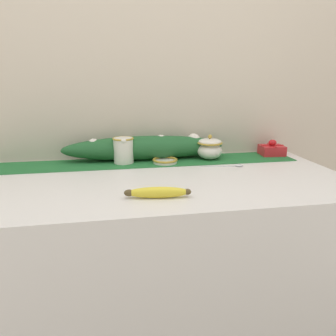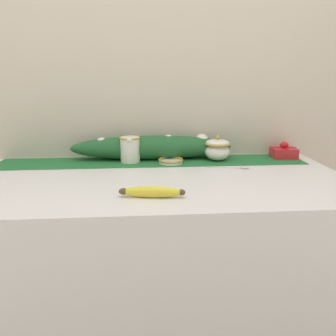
{
  "view_description": "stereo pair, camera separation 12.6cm",
  "coord_description": "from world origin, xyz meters",
  "px_view_note": "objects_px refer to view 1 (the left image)",
  "views": [
    {
      "loc": [
        -0.17,
        -1.24,
        1.28
      ],
      "look_at": [
        0.05,
        -0.04,
        0.95
      ],
      "focal_mm": 35.0,
      "sensor_mm": 36.0,
      "label": 1
    },
    {
      "loc": [
        -0.04,
        -1.26,
        1.28
      ],
      "look_at": [
        0.05,
        -0.04,
        0.95
      ],
      "focal_mm": 35.0,
      "sensor_mm": 36.0,
      "label": 2
    }
  ],
  "objects_px": {
    "banana": "(158,192)",
    "gift_box": "(272,150)",
    "small_dish": "(165,161)",
    "spoon": "(235,166)",
    "cream_pitcher": "(123,149)",
    "sugar_bowl": "(210,148)"
  },
  "relations": [
    {
      "from": "banana",
      "to": "gift_box",
      "type": "bearing_deg",
      "value": 37.23
    },
    {
      "from": "small_dish",
      "to": "spoon",
      "type": "distance_m",
      "value": 0.32
    },
    {
      "from": "cream_pitcher",
      "to": "spoon",
      "type": "height_order",
      "value": "cream_pitcher"
    },
    {
      "from": "sugar_bowl",
      "to": "spoon",
      "type": "relative_size",
      "value": 0.63
    },
    {
      "from": "sugar_bowl",
      "to": "small_dish",
      "type": "relative_size",
      "value": 1.04
    },
    {
      "from": "sugar_bowl",
      "to": "gift_box",
      "type": "distance_m",
      "value": 0.35
    },
    {
      "from": "cream_pitcher",
      "to": "gift_box",
      "type": "xyz_separation_m",
      "value": [
        0.76,
        0.03,
        -0.04
      ]
    },
    {
      "from": "cream_pitcher",
      "to": "gift_box",
      "type": "distance_m",
      "value": 0.76
    },
    {
      "from": "small_dish",
      "to": "banana",
      "type": "xyz_separation_m",
      "value": [
        -0.1,
        -0.45,
        0.01
      ]
    },
    {
      "from": "gift_box",
      "to": "cream_pitcher",
      "type": "bearing_deg",
      "value": -178.03
    },
    {
      "from": "banana",
      "to": "cream_pitcher",
      "type": "bearing_deg",
      "value": 100.3
    },
    {
      "from": "small_dish",
      "to": "spoon",
      "type": "xyz_separation_m",
      "value": [
        0.3,
        -0.11,
        -0.01
      ]
    },
    {
      "from": "small_dish",
      "to": "spoon",
      "type": "relative_size",
      "value": 0.6
    },
    {
      "from": "cream_pitcher",
      "to": "banana",
      "type": "distance_m",
      "value": 0.49
    },
    {
      "from": "sugar_bowl",
      "to": "gift_box",
      "type": "xyz_separation_m",
      "value": [
        0.34,
        0.03,
        -0.03
      ]
    },
    {
      "from": "sugar_bowl",
      "to": "gift_box",
      "type": "height_order",
      "value": "sugar_bowl"
    },
    {
      "from": "banana",
      "to": "spoon",
      "type": "height_order",
      "value": "banana"
    },
    {
      "from": "banana",
      "to": "spoon",
      "type": "xyz_separation_m",
      "value": [
        0.4,
        0.33,
        -0.01
      ]
    },
    {
      "from": "sugar_bowl",
      "to": "gift_box",
      "type": "relative_size",
      "value": 0.99
    },
    {
      "from": "sugar_bowl",
      "to": "gift_box",
      "type": "bearing_deg",
      "value": 4.66
    },
    {
      "from": "sugar_bowl",
      "to": "spoon",
      "type": "distance_m",
      "value": 0.18
    },
    {
      "from": "sugar_bowl",
      "to": "small_dish",
      "type": "height_order",
      "value": "sugar_bowl"
    }
  ]
}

